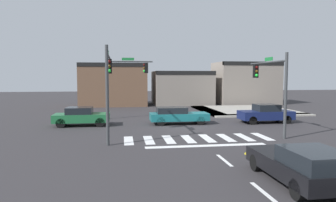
% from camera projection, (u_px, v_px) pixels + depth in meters
% --- Properties ---
extents(ground_plane, '(120.00, 120.00, 0.00)m').
position_uv_depth(ground_plane, '(183.00, 127.00, 23.37)').
color(ground_plane, '#302D30').
extents(crosswalk_near, '(9.00, 2.54, 0.01)m').
position_uv_depth(crosswalk_near, '(198.00, 138.00, 18.93)').
color(crosswalk_near, silver).
rests_on(crosswalk_near, ground_plane).
extents(lane_markings, '(6.80, 20.25, 0.01)m').
position_uv_depth(lane_markings, '(274.00, 177.00, 11.67)').
color(lane_markings, white).
rests_on(lane_markings, ground_plane).
extents(bike_detector_marking, '(1.14, 1.14, 0.01)m').
position_uv_depth(bike_detector_marking, '(256.00, 154.00, 15.07)').
color(bike_detector_marking, yellow).
rests_on(bike_detector_marking, ground_plane).
extents(curb_corner_northeast, '(10.00, 10.60, 0.15)m').
position_uv_depth(curb_corner_northeast, '(242.00, 111.00, 33.90)').
color(curb_corner_northeast, '#9E998E').
rests_on(curb_corner_northeast, ground_plane).
extents(storefront_row, '(26.97, 6.67, 5.83)m').
position_uv_depth(storefront_row, '(182.00, 85.00, 42.42)').
color(storefront_row, brown).
rests_on(storefront_row, ground_plane).
extents(traffic_signal_southeast, '(0.32, 5.22, 5.27)m').
position_uv_depth(traffic_signal_southeast, '(270.00, 79.00, 20.56)').
color(traffic_signal_southeast, '#383A3D').
rests_on(traffic_signal_southeast, ground_plane).
extents(traffic_signal_northwest, '(4.14, 0.32, 5.60)m').
position_uv_depth(traffic_signal_northwest, '(125.00, 76.00, 27.80)').
color(traffic_signal_northwest, '#383A3D').
rests_on(traffic_signal_northwest, ground_plane).
extents(traffic_signal_southwest, '(0.32, 4.26, 5.53)m').
position_uv_depth(traffic_signal_southwest, '(108.00, 77.00, 18.26)').
color(traffic_signal_southwest, '#383A3D').
rests_on(traffic_signal_southwest, ground_plane).
extents(car_green, '(4.22, 1.90, 1.46)m').
position_uv_depth(car_green, '(81.00, 116.00, 23.85)').
color(car_green, '#1E6638').
rests_on(car_green, ground_plane).
extents(car_navy, '(4.34, 1.80, 1.54)m').
position_uv_depth(car_navy, '(266.00, 114.00, 25.44)').
color(car_navy, '#141E4C').
rests_on(car_navy, ground_plane).
extents(car_teal, '(4.66, 1.76, 1.37)m').
position_uv_depth(car_teal, '(177.00, 115.00, 24.74)').
color(car_teal, '#196B70').
rests_on(car_teal, ground_plane).
extents(car_black, '(1.94, 4.44, 1.43)m').
position_uv_depth(car_black, '(301.00, 165.00, 10.74)').
color(car_black, black).
rests_on(car_black, ground_plane).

